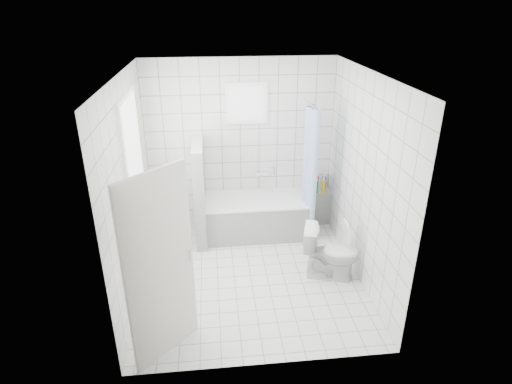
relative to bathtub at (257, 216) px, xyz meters
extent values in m
plane|color=white|center=(-0.22, -1.12, -0.29)|extent=(3.00, 3.00, 0.00)
plane|color=white|center=(-0.22, -1.12, 2.31)|extent=(3.00, 3.00, 0.00)
cube|color=white|center=(-0.22, 0.38, 1.01)|extent=(2.80, 0.02, 2.60)
cube|color=white|center=(-0.22, -2.62, 1.01)|extent=(2.80, 0.02, 2.60)
cube|color=white|center=(-1.62, -1.12, 1.01)|extent=(0.02, 3.00, 2.60)
cube|color=white|center=(1.18, -1.12, 1.01)|extent=(0.02, 3.00, 2.60)
cube|color=white|center=(-1.57, -0.82, 1.31)|extent=(0.01, 0.90, 1.40)
cube|color=white|center=(-0.12, 0.33, 1.66)|extent=(0.50, 0.01, 0.50)
cube|color=white|center=(-1.53, -0.82, 0.57)|extent=(0.18, 1.02, 0.08)
cube|color=silver|center=(-1.19, -2.32, 0.71)|extent=(0.59, 0.60, 2.00)
cube|color=white|center=(0.00, 0.00, -0.02)|extent=(1.56, 0.75, 0.55)
cube|color=white|center=(0.00, 0.00, 0.27)|extent=(1.58, 0.77, 0.03)
cube|color=white|center=(-0.85, -0.05, 0.46)|extent=(0.15, 0.85, 1.50)
cube|color=white|center=(1.02, 0.25, -0.02)|extent=(0.40, 0.24, 0.55)
imported|color=white|center=(0.81, -1.23, 0.07)|extent=(0.79, 0.58, 0.72)
cylinder|color=silver|center=(0.73, -0.02, 1.71)|extent=(0.02, 0.80, 0.02)
cube|color=silver|center=(0.10, 0.33, 0.56)|extent=(0.18, 0.06, 0.06)
imported|color=silver|center=(-1.52, -0.68, 0.77)|extent=(0.16, 0.16, 0.32)
imported|color=#2FC3D7|center=(-1.52, -1.05, 0.71)|extent=(0.12, 0.12, 0.20)
imported|color=#BE5F8A|center=(-1.52, -0.52, 0.71)|extent=(0.09, 0.10, 0.20)
cylinder|color=gold|center=(1.05, 0.16, 0.37)|extent=(0.06, 0.06, 0.23)
cylinder|color=red|center=(0.97, 0.28, 0.38)|extent=(0.06, 0.06, 0.24)
cylinder|color=#168647|center=(0.95, 0.19, 0.36)|extent=(0.06, 0.06, 0.20)
cylinder|color=#1839C0|center=(1.09, 0.29, 0.37)|extent=(0.06, 0.06, 0.23)
camera|label=1|loc=(-0.65, -5.77, 3.05)|focal=30.00mm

